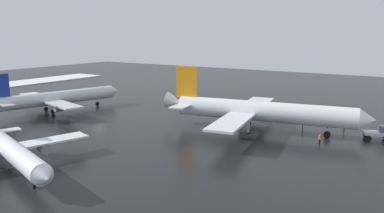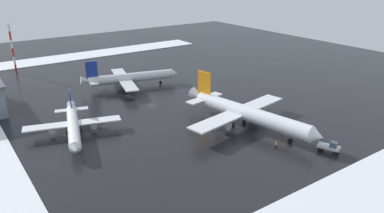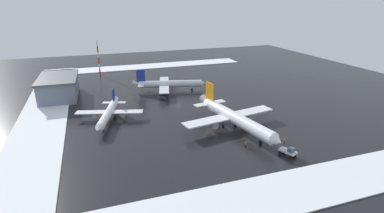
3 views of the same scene
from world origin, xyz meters
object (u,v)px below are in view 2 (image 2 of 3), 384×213
Objects in this scene: airplane_foreground_jet at (247,113)px; ground_crew_by_nose_gear at (315,134)px; ground_crew_beside_wing at (283,128)px; pushback_tug at (330,147)px; airplane_parked_portside at (130,78)px; ground_crew_near_tug at (276,145)px; airplane_far_rear at (73,125)px; antenna_mast at (12,48)px.

airplane_foreground_jet is 16.78m from ground_crew_by_nose_gear.
airplane_foreground_jet is 22.89× the size of ground_crew_beside_wing.
pushback_tug is at bearing 152.47° from ground_crew_beside_wing.
airplane_parked_portside is 18.90× the size of ground_crew_by_nose_gear.
airplane_parked_portside is 6.35× the size of pushback_tug.
ground_crew_near_tug is at bearing -134.74° from ground_crew_by_nose_gear.
airplane_far_rear is 1.44× the size of antenna_mast.
antenna_mast is (-94.44, -41.89, 8.37)m from ground_crew_beside_wing.
ground_crew_beside_wing is at bearing 74.03° from airplane_far_rear.
ground_crew_by_nose_gear is (33.87, 45.90, -1.72)m from airplane_far_rear.
ground_crew_beside_wing is (53.79, 14.50, -2.24)m from airplane_parked_portside.
pushback_tug reaches higher than ground_crew_beside_wing.
airplane_far_rear is 38.76m from airplane_parked_portside.
ground_crew_near_tug is 105.59m from antenna_mast.
airplane_far_rear reaches higher than ground_crew_near_tug.
airplane_far_rear is at bearing -0.53° from antenna_mast.
pushback_tug reaches higher than ground_crew_by_nose_gear.
airplane_foreground_jet is 94.83m from antenna_mast.
airplane_parked_portside is 68.59m from pushback_tug.
airplane_foreground_jet is 1.46× the size of airplane_far_rear.
ground_crew_near_tug is (32.28, 34.35, -1.72)m from airplane_far_rear.
ground_crew_beside_wing is 1.00× the size of ground_crew_near_tug.
airplane_parked_portside reaches higher than pushback_tug.
ground_crew_beside_wing is at bearing 158.75° from pushback_tug.
ground_crew_beside_wing is 9.72m from ground_crew_near_tug.
airplane_far_rear is at bearing -155.29° from pushback_tug.
airplane_parked_portside is (-46.84, -8.79, -0.64)m from airplane_foreground_jet.
airplane_parked_portside is at bearing 33.97° from antenna_mast.
airplane_parked_portside reaches higher than ground_crew_beside_wing.
airplane_foreground_jet is at bearing 176.45° from ground_crew_by_nose_gear.
airplane_foreground_jet is 2.09× the size of antenna_mast.
airplane_far_rear is at bearing 76.53° from ground_crew_near_tug.
pushback_tug is 115.83m from antenna_mast.
airplane_parked_portside is 55.76m from ground_crew_beside_wing.
airplane_parked_portside is at bearing 170.35° from pushback_tug.
ground_crew_near_tug is (-1.58, -11.55, 0.00)m from ground_crew_by_nose_gear.
airplane_foreground_jet is at bearing -65.13° from airplane_parked_portside.
airplane_foreground_jet is 21.13m from pushback_tug.
airplane_far_rear is at bearing 29.28° from ground_crew_beside_wing.
airplane_foreground_jet is 1.21× the size of airplane_parked_portside.
antenna_mast reaches higher than ground_crew_by_nose_gear.
ground_crew_near_tug is (5.27, -8.16, 0.00)m from ground_crew_beside_wing.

